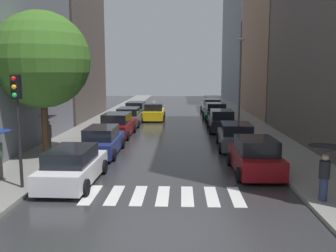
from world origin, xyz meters
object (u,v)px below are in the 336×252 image
at_px(parked_car_left_fifth, 136,110).
at_px(parked_car_right_nearest, 255,157).
at_px(parked_car_right_second, 236,136).
at_px(parked_car_left_nearest, 73,167).
at_px(parked_car_left_fourth, 129,117).
at_px(parked_car_right_fifth, 211,106).
at_px(pedestrian_near_tree, 48,126).
at_px(lamp_post_right, 240,75).
at_px(parked_car_right_third, 221,121).
at_px(traffic_light_left_corner, 17,106).
at_px(parked_car_right_fourth, 215,112).
at_px(parked_car_left_third, 117,125).
at_px(parked_car_left_second, 102,141).
at_px(pedestrian_by_kerb, 325,159).
at_px(street_tree_left, 42,60).
at_px(taxi_midroad, 154,112).

xyz_separation_m(parked_car_left_fifth, parked_car_right_nearest, (7.93, -20.33, 0.02)).
relative_size(parked_car_right_nearest, parked_car_right_second, 0.91).
height_order(parked_car_left_nearest, parked_car_left_fourth, parked_car_left_fourth).
distance_m(parked_car_right_fifth, pedestrian_near_tree, 23.51).
bearing_deg(parked_car_left_fifth, lamp_post_right, -119.40).
distance_m(parked_car_left_nearest, parked_car_right_third, 15.65).
distance_m(parked_car_left_fifth, traffic_light_left_corner, 23.31).
height_order(parked_car_left_fifth, parked_car_right_third, parked_car_right_third).
bearing_deg(parked_car_right_fourth, parked_car_right_second, 178.30).
bearing_deg(parked_car_left_third, parked_car_right_fifth, -26.48).
bearing_deg(traffic_light_left_corner, parked_car_left_fifth, 86.27).
bearing_deg(parked_car_left_fifth, parked_car_right_second, -150.94).
height_order(parked_car_right_second, parked_car_right_third, parked_car_right_third).
height_order(parked_car_right_fourth, lamp_post_right, lamp_post_right).
xyz_separation_m(parked_car_right_third, lamp_post_right, (1.77, 2.80, 3.50)).
distance_m(parked_car_left_second, traffic_light_left_corner, 7.08).
distance_m(parked_car_left_fourth, pedestrian_by_kerb, 20.79).
bearing_deg(parked_car_left_fifth, parked_car_left_second, -178.07).
height_order(parked_car_left_fourth, lamp_post_right, lamp_post_right).
height_order(parked_car_left_second, parked_car_right_nearest, parked_car_right_nearest).
bearing_deg(parked_car_right_third, parked_car_right_fourth, 0.02).
relative_size(parked_car_left_nearest, parked_car_left_third, 0.94).
distance_m(parked_car_left_third, pedestrian_near_tree, 6.50).
bearing_deg(street_tree_left, traffic_light_left_corner, -78.60).
height_order(parked_car_right_fifth, traffic_light_left_corner, traffic_light_left_corner).
bearing_deg(parked_car_left_fourth, street_tree_left, 166.99).
height_order(parked_car_right_third, traffic_light_left_corner, traffic_light_left_corner).
xyz_separation_m(traffic_light_left_corner, lamp_post_right, (11.00, 17.51, 1.00)).
distance_m(parked_car_right_fifth, pedestrian_by_kerb, 28.25).
xyz_separation_m(parked_car_left_second, parked_car_left_fifth, (-0.23, 16.74, 0.01)).
relative_size(parked_car_left_nearest, parked_car_left_second, 0.94).
bearing_deg(parked_car_right_fifth, parked_car_left_fourth, 139.89).
relative_size(parked_car_right_fourth, taxi_midroad, 0.96).
xyz_separation_m(parked_car_left_nearest, parked_car_right_fourth, (7.64, 20.35, 0.04)).
bearing_deg(parked_car_right_fourth, parked_car_left_third, 138.18).
relative_size(pedestrian_by_kerb, lamp_post_right, 0.27).
bearing_deg(parked_car_right_fourth, parked_car_right_fifth, -2.79).
bearing_deg(parked_car_right_third, parked_car_left_second, 139.08).
xyz_separation_m(parked_car_left_fifth, lamp_post_right, (9.49, -5.60, 3.54)).
bearing_deg(parked_car_right_second, parked_car_left_nearest, 135.95).
bearing_deg(parked_car_right_fifth, pedestrian_by_kerb, -177.89).
xyz_separation_m(parked_car_left_fifth, parked_car_right_third, (7.72, -8.40, 0.03)).
height_order(parked_car_left_second, parked_car_right_fourth, parked_car_right_fourth).
height_order(parked_car_left_second, pedestrian_by_kerb, pedestrian_by_kerb).
bearing_deg(pedestrian_by_kerb, parked_car_left_fifth, -113.90).
xyz_separation_m(parked_car_left_third, lamp_post_right, (9.43, 5.45, 3.50)).
xyz_separation_m(parked_car_left_second, lamp_post_right, (9.27, 11.14, 3.54)).
bearing_deg(parked_car_right_fourth, parked_car_left_second, 151.18).
relative_size(parked_car_left_second, parked_car_right_second, 1.06).
bearing_deg(pedestrian_near_tree, parked_car_left_second, 13.48).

